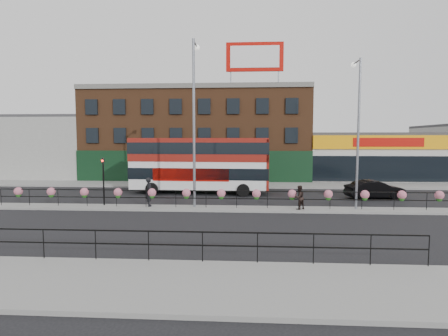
# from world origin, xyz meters

# --- Properties ---
(ground) EXTENTS (120.00, 120.00, 0.00)m
(ground) POSITION_xyz_m (0.00, 0.00, 0.00)
(ground) COLOR black
(ground) RESTS_ON ground
(south_pavement) EXTENTS (60.00, 4.00, 0.15)m
(south_pavement) POSITION_xyz_m (0.00, -12.00, 0.07)
(south_pavement) COLOR gray
(south_pavement) RESTS_ON ground
(north_pavement) EXTENTS (60.00, 4.00, 0.15)m
(north_pavement) POSITION_xyz_m (0.00, 12.00, 0.07)
(north_pavement) COLOR gray
(north_pavement) RESTS_ON ground
(median) EXTENTS (60.00, 1.60, 0.15)m
(median) POSITION_xyz_m (0.00, 0.00, 0.07)
(median) COLOR gray
(median) RESTS_ON ground
(yellow_line_inner) EXTENTS (60.00, 0.10, 0.01)m
(yellow_line_inner) POSITION_xyz_m (0.00, -9.70, 0.01)
(yellow_line_inner) COLOR gold
(yellow_line_inner) RESTS_ON ground
(yellow_line_outer) EXTENTS (60.00, 0.10, 0.01)m
(yellow_line_outer) POSITION_xyz_m (0.00, -9.88, 0.01)
(yellow_line_outer) COLOR gold
(yellow_line_outer) RESTS_ON ground
(brick_building) EXTENTS (25.00, 12.21, 10.30)m
(brick_building) POSITION_xyz_m (-4.00, 19.96, 5.13)
(brick_building) COLOR brown
(brick_building) RESTS_ON ground
(supermarket) EXTENTS (15.00, 12.25, 5.30)m
(supermarket) POSITION_xyz_m (16.00, 19.90, 2.65)
(supermarket) COLOR silver
(supermarket) RESTS_ON ground
(warehouse_west) EXTENTS (15.50, 12.00, 7.30)m
(warehouse_west) POSITION_xyz_m (-24.25, 20.00, 3.65)
(warehouse_west) COLOR #9E9E99
(warehouse_west) RESTS_ON ground
(billboard) EXTENTS (6.00, 0.29, 4.40)m
(billboard) POSITION_xyz_m (2.50, 14.99, 13.18)
(billboard) COLOR #B70D05
(billboard) RESTS_ON brick_building
(median_railing) EXTENTS (30.04, 0.56, 1.23)m
(median_railing) POSITION_xyz_m (-0.00, 0.00, 1.05)
(median_railing) COLOR black
(median_railing) RESTS_ON median
(south_railing) EXTENTS (20.04, 0.05, 1.12)m
(south_railing) POSITION_xyz_m (-2.00, -10.10, 0.96)
(south_railing) COLOR black
(south_railing) RESTS_ON south_pavement
(double_decker_bus) EXTENTS (11.72, 3.30, 4.70)m
(double_decker_bus) POSITION_xyz_m (-2.25, 6.79, 2.89)
(double_decker_bus) COLOR white
(double_decker_bus) RESTS_ON ground
(car) EXTENTS (2.68, 4.78, 1.44)m
(car) POSITION_xyz_m (11.57, 4.94, 0.72)
(car) COLOR black
(car) RESTS_ON ground
(pedestrian_a) EXTENTS (0.97, 0.87, 1.92)m
(pedestrian_a) POSITION_xyz_m (-4.81, 0.19, 1.11)
(pedestrian_a) COLOR black
(pedestrian_a) RESTS_ON median
(pedestrian_b) EXTENTS (1.29, 1.28, 1.53)m
(pedestrian_b) POSITION_xyz_m (4.99, -0.25, 0.92)
(pedestrian_b) COLOR black
(pedestrian_b) RESTS_ON median
(lamp_column_west) EXTENTS (0.39, 1.91, 10.90)m
(lamp_column_west) POSITION_xyz_m (-1.79, 0.46, 6.61)
(lamp_column_west) COLOR slate
(lamp_column_west) RESTS_ON median
(lamp_column_east) EXTENTS (0.34, 1.68, 9.55)m
(lamp_column_east) POSITION_xyz_m (8.69, 0.42, 5.81)
(lamp_column_east) COLOR slate
(lamp_column_east) RESTS_ON median
(traffic_light_median) EXTENTS (0.15, 0.28, 3.65)m
(traffic_light_median) POSITION_xyz_m (-8.00, 0.39, 2.47)
(traffic_light_median) COLOR black
(traffic_light_median) RESTS_ON median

